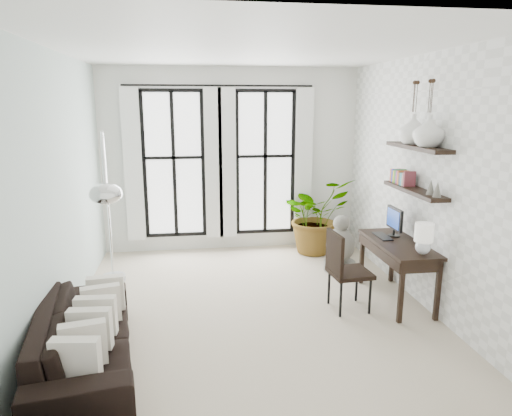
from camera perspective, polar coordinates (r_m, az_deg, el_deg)
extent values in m
plane|color=beige|center=(6.12, -0.80, -12.04)|extent=(5.00, 5.00, 0.00)
plane|color=white|center=(5.59, -0.91, 19.26)|extent=(5.00, 5.00, 0.00)
plane|color=silver|center=(5.81, -23.48, 2.09)|extent=(0.00, 5.00, 5.00)
plane|color=white|center=(6.32, 19.85, 3.20)|extent=(0.00, 5.00, 5.00)
plane|color=white|center=(8.10, -3.10, 5.92)|extent=(4.50, 0.00, 4.50)
cube|color=white|center=(8.05, -10.22, 5.34)|extent=(1.00, 0.02, 2.50)
cube|color=white|center=(8.00, -15.13, 5.05)|extent=(0.30, 0.04, 2.60)
cube|color=white|center=(7.95, -5.32, 5.40)|extent=(0.30, 0.04, 2.60)
cube|color=white|center=(8.15, 1.15, 5.63)|extent=(1.00, 0.02, 2.50)
cube|color=white|center=(7.97, -3.59, 5.44)|extent=(0.30, 0.04, 2.60)
cube|color=white|center=(8.19, 5.98, 5.60)|extent=(0.30, 0.04, 2.60)
cylinder|color=black|center=(7.91, -4.63, 15.03)|extent=(3.20, 0.03, 0.03)
cube|color=black|center=(6.17, 19.14, 2.09)|extent=(0.25, 1.30, 0.05)
cube|color=black|center=(6.10, 19.53, 7.17)|extent=(0.25, 1.30, 0.05)
cube|color=#CD5833|center=(6.64, 17.08, 3.96)|extent=(0.16, 0.04, 0.18)
cube|color=#3844C5|center=(6.60, 17.24, 3.90)|extent=(0.16, 0.04, 0.18)
cube|color=gold|center=(6.56, 17.41, 3.84)|extent=(0.16, 0.04, 0.18)
cube|color=green|center=(6.52, 17.57, 3.77)|extent=(0.16, 0.04, 0.18)
cube|color=#99429A|center=(6.48, 17.74, 3.71)|extent=(0.16, 0.04, 0.18)
cube|color=orange|center=(6.44, 17.92, 3.64)|extent=(0.16, 0.04, 0.18)
cube|color=#515151|center=(6.40, 18.09, 3.57)|extent=(0.16, 0.04, 0.18)
cube|color=#34A1B9|center=(6.36, 18.27, 3.51)|extent=(0.16, 0.04, 0.18)
cube|color=tan|center=(6.32, 18.45, 3.44)|extent=(0.16, 0.04, 0.18)
cube|color=brown|center=(6.28, 18.63, 3.37)|extent=(0.16, 0.04, 0.18)
cone|color=gray|center=(5.80, 21.01, 2.45)|extent=(0.10, 0.10, 0.18)
cone|color=gray|center=(5.68, 21.73, 2.17)|extent=(0.10, 0.10, 0.18)
imported|color=black|center=(4.96, -20.70, -15.08)|extent=(1.22, 2.34, 0.65)
cube|color=beige|center=(4.26, -21.59, -17.38)|extent=(0.40, 0.12, 0.40)
cube|color=beige|center=(4.49, -20.76, -15.61)|extent=(0.40, 0.12, 0.40)
cube|color=beige|center=(4.74, -20.02, -14.02)|extent=(0.40, 0.12, 0.40)
cube|color=beige|center=(4.98, -19.37, -12.58)|extent=(0.40, 0.12, 0.40)
cube|color=beige|center=(5.23, -18.78, -11.28)|extent=(0.40, 0.12, 0.40)
cube|color=beige|center=(5.48, -18.26, -10.10)|extent=(0.40, 0.12, 0.40)
imported|color=#2D7228|center=(8.08, 7.44, -0.94)|extent=(1.51, 1.43, 1.33)
cube|color=black|center=(6.26, 17.36, -4.28)|extent=(0.58, 1.38, 0.04)
cube|color=black|center=(6.28, 17.13, -5.12)|extent=(0.53, 1.31, 0.13)
cube|color=black|center=(5.76, 17.68, -10.08)|extent=(0.05, 0.05, 0.76)
cube|color=black|center=(5.97, 21.77, -9.57)|extent=(0.05, 0.05, 0.76)
cube|color=black|center=(6.85, 13.10, -6.09)|extent=(0.05, 0.05, 0.76)
cube|color=black|center=(7.03, 16.67, -5.82)|extent=(0.05, 0.05, 0.76)
cube|color=black|center=(6.45, 16.95, -1.28)|extent=(0.04, 0.42, 0.30)
cube|color=navy|center=(6.43, 16.75, -1.29)|extent=(0.00, 0.36, 0.24)
cube|color=black|center=(6.44, 15.53, -3.41)|extent=(0.15, 0.40, 0.02)
sphere|color=silver|center=(5.81, 20.13, -4.70)|extent=(0.18, 0.18, 0.18)
cylinder|color=white|center=(5.75, 20.27, -2.90)|extent=(0.22, 0.22, 0.22)
cube|color=black|center=(5.96, 11.65, -7.93)|extent=(0.53, 0.53, 0.05)
cube|color=black|center=(5.79, 9.80, -5.64)|extent=(0.08, 0.49, 0.54)
cylinder|color=black|center=(5.83, 10.34, -11.14)|extent=(0.03, 0.03, 0.46)
cylinder|color=black|center=(5.96, 13.98, -10.78)|extent=(0.03, 0.03, 0.46)
cylinder|color=black|center=(6.17, 9.19, -9.70)|extent=(0.03, 0.03, 0.46)
cylinder|color=black|center=(6.29, 12.64, -9.40)|extent=(0.03, 0.03, 0.46)
cylinder|color=silver|center=(7.18, -17.37, -8.39)|extent=(0.34, 0.34, 0.10)
cylinder|color=silver|center=(7.02, -17.63, -4.76)|extent=(0.03, 0.03, 0.95)
ellipsoid|color=silver|center=(4.47, -18.27, 1.69)|extent=(0.30, 0.30, 0.20)
cylinder|color=gray|center=(7.40, 10.38, -7.11)|extent=(0.50, 0.50, 0.15)
ellipsoid|color=gray|center=(7.29, 10.49, -4.53)|extent=(0.45, 0.45, 0.55)
sphere|color=gray|center=(7.20, 10.60, -1.87)|extent=(0.25, 0.25, 0.25)
imported|color=white|center=(5.86, 20.81, 8.99)|extent=(0.37, 0.37, 0.38)
imported|color=white|center=(6.22, 19.04, 9.30)|extent=(0.37, 0.37, 0.38)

